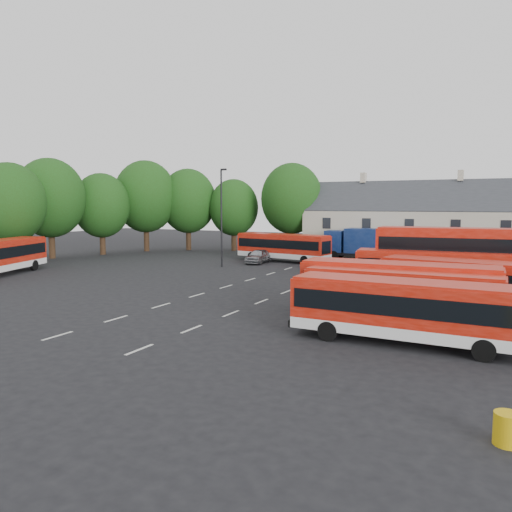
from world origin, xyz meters
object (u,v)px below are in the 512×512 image
Objects in this scene: bus_dd_south at (456,255)px; lamppost at (222,215)px; grit_bin at (507,429)px; bus_row_a at (406,306)px; silver_car at (258,256)px; box_truck at (363,242)px.

bus_dd_south is 22.61m from lamppost.
bus_row_a is at bearing 116.22° from grit_bin.
grit_bin is 0.09× the size of lamppost.
bus_row_a is at bearing -95.98° from bus_dd_south.
lamppost is (-1.79, -4.59, 4.45)m from silver_car.
bus_dd_south reaches higher than bus_row_a.
box_truck is (-10.63, 32.64, 0.25)m from bus_row_a.
lamppost is (-21.56, 20.07, 3.45)m from bus_row_a.
bus_dd_south is 22.09m from silver_car.
box_truck is at bearing 109.80° from grit_bin.
box_truck is at bearing 120.34° from bus_dd_south.
silver_car is (-9.13, -7.98, -1.24)m from box_truck.
lamppost is at bearing 166.17° from bus_dd_south.
lamppost is (-22.13, 3.84, 2.59)m from bus_dd_south.
lamppost is at bearing -115.97° from silver_car.
bus_row_a is 0.91× the size of bus_dd_south.
lamppost reaches higher than bus_row_a.
bus_row_a reaches higher than silver_car.
bus_dd_south is at bearing -55.94° from box_truck.
lamppost reaches higher than silver_car.
silver_car is 40.81m from grit_bin.
lamppost is at bearing 137.77° from bus_row_a.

